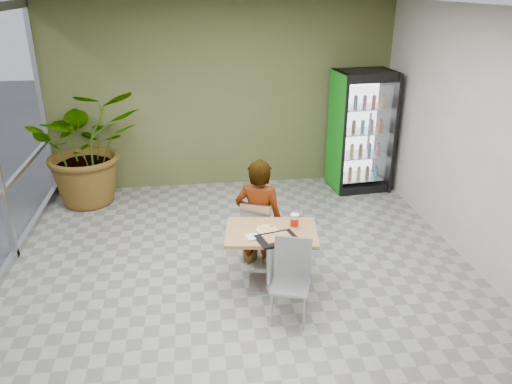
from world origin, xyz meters
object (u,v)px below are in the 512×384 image
seated_woman (259,223)px  soda_cup (295,221)px  cafeteria_tray (277,239)px  beverage_fridge (361,131)px  chair_far (257,228)px  dining_table (271,247)px  chair_near (292,273)px  potted_plant (87,146)px

seated_woman → soda_cup: (0.34, -0.57, 0.27)m
cafeteria_tray → beverage_fridge: (2.03, 3.19, 0.28)m
chair_far → dining_table: bearing=121.1°
chair_far → seated_woman: 0.07m
chair_far → beverage_fridge: size_ratio=0.42×
chair_near → soda_cup: (0.15, 0.62, 0.30)m
chair_near → beverage_fridge: (1.94, 3.55, 0.51)m
chair_far → potted_plant: size_ratio=0.45×
chair_far → seated_woman: seated_woman is taller
soda_cup → beverage_fridge: beverage_fridge is taller
chair_far → chair_near: (0.22, -1.16, 0.02)m
dining_table → chair_near: 0.60m
chair_far → cafeteria_tray: bearing=120.8°
chair_far → potted_plant: (-2.47, 2.38, 0.45)m
potted_plant → dining_table: bearing=-48.9°
soda_cup → dining_table: bearing=-172.9°
soda_cup → potted_plant: 4.08m
dining_table → beverage_fridge: size_ratio=0.56×
cafeteria_tray → dining_table: bearing=98.2°
seated_woman → soda_cup: 0.72m
soda_cup → potted_plant: (-2.85, 2.91, 0.13)m
dining_table → soda_cup: 0.41m
chair_near → potted_plant: potted_plant is taller
seated_woman → chair_near: bearing=120.7°
soda_cup → beverage_fridge: (1.78, 2.93, 0.20)m
chair_near → chair_far: bearing=119.3°
chair_far → beverage_fridge: (2.16, 2.39, 0.53)m
chair_far → seated_woman: size_ratio=0.51×
seated_woman → cafeteria_tray: bearing=118.1°
chair_far → beverage_fridge: 3.26m
chair_far → soda_cup: 0.73m
soda_cup → cafeteria_tray: (-0.25, -0.27, -0.07)m
dining_table → chair_far: size_ratio=1.33×
dining_table → chair_far: (-0.09, 0.57, -0.02)m
dining_table → soda_cup: (0.28, 0.03, 0.30)m
cafeteria_tray → potted_plant: bearing=129.3°
chair_far → soda_cup: bearing=146.8°
seated_woman → dining_table: bearing=117.4°
beverage_fridge → chair_far: bearing=-137.5°
soda_cup → potted_plant: bearing=134.4°
chair_far → potted_plant: 3.46m
chair_near → beverage_fridge: beverage_fridge is taller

